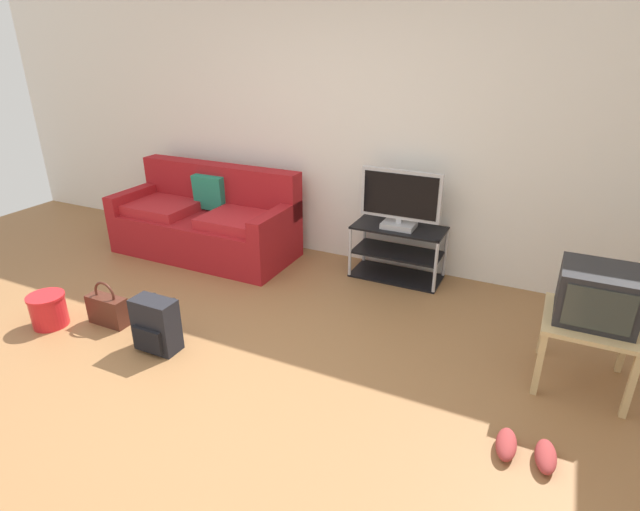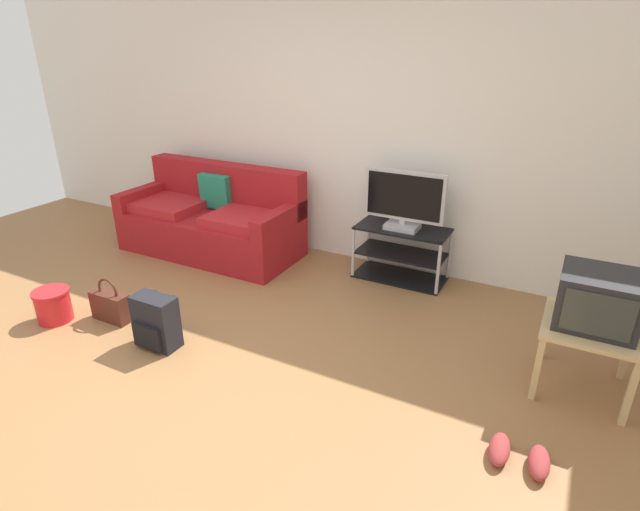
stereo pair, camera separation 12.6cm
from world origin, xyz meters
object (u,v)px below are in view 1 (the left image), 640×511
object	(u,v)px
tv_stand	(398,252)
cleaning_bucket	(48,309)
crt_tv	(598,295)
backpack	(156,325)
handbag	(108,309)
couch	(207,222)
side_table	(589,329)
sneakers_pair	(526,450)
flat_tv	(400,200)

from	to	relation	value
tv_stand	cleaning_bucket	bearing A→B (deg)	-137.20
tv_stand	crt_tv	distance (m)	1.93
backpack	handbag	xyz separation A→B (m)	(-0.60, 0.10, -0.07)
couch	cleaning_bucket	world-z (taller)	couch
side_table	handbag	world-z (taller)	side_table
couch	tv_stand	distance (m)	2.02
backpack	side_table	bearing A→B (deg)	16.24
crt_tv	sneakers_pair	bearing A→B (deg)	-106.13
flat_tv	handbag	xyz separation A→B (m)	(-1.81, -1.81, -0.64)
crt_tv	handbag	size ratio (longest dim) A/B	1.22
backpack	sneakers_pair	distance (m)	2.56
couch	tv_stand	world-z (taller)	couch
tv_stand	flat_tv	bearing A→B (deg)	-90.00
crt_tv	backpack	xyz separation A→B (m)	(-2.80, -0.93, -0.45)
side_table	backpack	world-z (taller)	side_table
cleaning_bucket	crt_tv	bearing A→B (deg)	15.39
couch	tv_stand	bearing A→B (deg)	7.91
tv_stand	flat_tv	world-z (taller)	flat_tv
side_table	handbag	size ratio (longest dim) A/B	1.51
crt_tv	cleaning_bucket	bearing A→B (deg)	-164.61
sneakers_pair	backpack	bearing A→B (deg)	-178.54
handbag	couch	bearing A→B (deg)	96.87
cleaning_bucket	backpack	bearing A→B (deg)	6.64
flat_tv	sneakers_pair	xyz separation A→B (m)	(1.34, -1.85, -0.73)
crt_tv	flat_tv	bearing A→B (deg)	148.32
crt_tv	backpack	world-z (taller)	crt_tv
side_table	flat_tv	bearing A→B (deg)	147.90
tv_stand	handbag	bearing A→B (deg)	-134.62
crt_tv	backpack	distance (m)	2.99
couch	backpack	distance (m)	1.84
tv_stand	backpack	world-z (taller)	tv_stand
cleaning_bucket	sneakers_pair	distance (m)	3.57
backpack	couch	bearing A→B (deg)	113.67
flat_tv	side_table	bearing A→B (deg)	-32.10
handbag	flat_tv	bearing A→B (deg)	45.03
crt_tv	handbag	world-z (taller)	crt_tv
handbag	cleaning_bucket	bearing A→B (deg)	-151.79
handbag	tv_stand	bearing A→B (deg)	45.38
flat_tv	handbag	bearing A→B (deg)	-134.97
couch	backpack	world-z (taller)	couch
couch	side_table	world-z (taller)	couch
tv_stand	side_table	size ratio (longest dim) A/B	1.50
couch	tv_stand	size ratio (longest dim) A/B	2.23
crt_tv	sneakers_pair	distance (m)	1.09
side_table	cleaning_bucket	xyz separation A→B (m)	(-3.81, -1.03, -0.27)
side_table	crt_tv	world-z (taller)	crt_tv
sneakers_pair	tv_stand	bearing A→B (deg)	125.64
tv_stand	cleaning_bucket	size ratio (longest dim) A/B	2.98
tv_stand	flat_tv	xyz separation A→B (m)	(0.00, -0.02, 0.52)
side_table	crt_tv	bearing A→B (deg)	90.00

